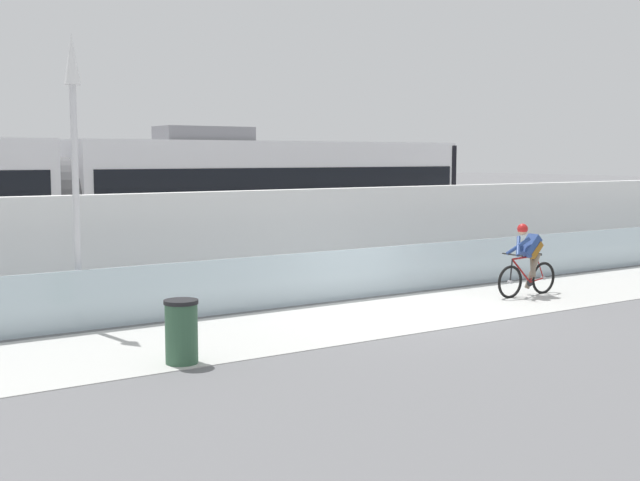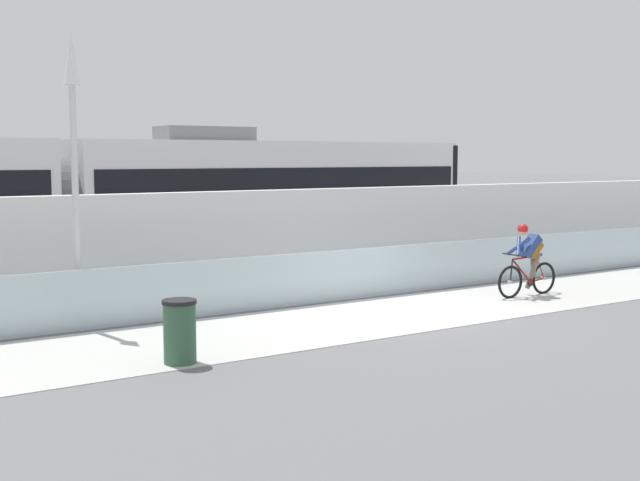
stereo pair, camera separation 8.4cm
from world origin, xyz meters
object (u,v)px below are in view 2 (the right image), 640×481
(tram, at_px, (57,207))
(cyclist_on_bike, at_px, (528,261))
(lamp_post_antenna, at_px, (74,143))
(trash_bin, at_px, (180,332))

(tram, bearing_deg, cyclist_on_bike, -39.72)
(lamp_post_antenna, xyz_separation_m, trash_bin, (0.47, -3.40, -2.81))
(tram, relative_size, trash_bin, 23.50)
(tram, xyz_separation_m, trash_bin, (-0.49, -8.10, -1.41))
(lamp_post_antenna, relative_size, trash_bin, 5.42)
(lamp_post_antenna, distance_m, trash_bin, 4.44)
(tram, height_order, trash_bin, tram)
(lamp_post_antenna, height_order, trash_bin, lamp_post_antenna)
(lamp_post_antenna, bearing_deg, cyclist_on_bike, -13.15)
(trash_bin, bearing_deg, lamp_post_antenna, 97.87)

